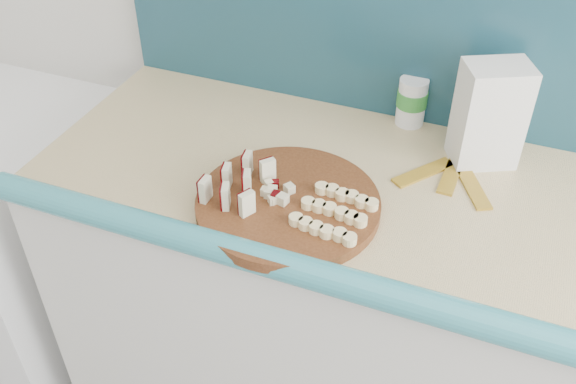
{
  "coord_description": "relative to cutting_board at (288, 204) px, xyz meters",
  "views": [
    {
      "loc": [
        -0.04,
        0.43,
        1.75
      ],
      "look_at": [
        -0.4,
        1.35,
        0.95
      ],
      "focal_mm": 40.0,
      "sensor_mm": 36.0,
      "label": 1
    }
  ],
  "objects": [
    {
      "name": "canister",
      "position": [
        0.15,
        0.41,
        0.05
      ],
      "size": [
        0.07,
        0.07,
        0.12
      ],
      "rotation": [
        0.0,
        0.0,
        0.33
      ],
      "color": "white",
      "rests_on": "kitchen_counter"
    },
    {
      "name": "kitchen_counter",
      "position": [
        0.5,
        0.15,
        -0.47
      ],
      "size": [
        2.2,
        0.63,
        0.91
      ],
      "color": "silver",
      "rests_on": "ground"
    },
    {
      "name": "banana_peel",
      "position": [
        0.29,
        0.22,
        -0.01
      ],
      "size": [
        0.22,
        0.18,
        0.01
      ],
      "rotation": [
        0.0,
        0.0,
        -0.21
      ],
      "color": "gold",
      "rests_on": "kitchen_counter"
    },
    {
      "name": "flour_bag",
      "position": [
        0.34,
        0.32,
        0.1
      ],
      "size": [
        0.16,
        0.15,
        0.23
      ],
      "primitive_type": "cube",
      "rotation": [
        0.0,
        0.0,
        0.47
      ],
      "color": "silver",
      "rests_on": "kitchen_counter"
    },
    {
      "name": "cutting_board",
      "position": [
        0.0,
        0.0,
        0.0
      ],
      "size": [
        0.41,
        0.41,
        0.02
      ],
      "primitive_type": "cylinder",
      "rotation": [
        0.0,
        0.0,
        -0.1
      ],
      "color": "#40200D",
      "rests_on": "kitchen_counter"
    },
    {
      "name": "apple_wedges",
      "position": [
        -0.1,
        -0.02,
        0.04
      ],
      "size": [
        0.11,
        0.15,
        0.05
      ],
      "color": "beige",
      "rests_on": "cutting_board"
    },
    {
      "name": "apple_chunks",
      "position": [
        -0.02,
        0.0,
        0.02
      ],
      "size": [
        0.06,
        0.06,
        0.02
      ],
      "color": "beige",
      "rests_on": "cutting_board"
    },
    {
      "name": "banana_slices",
      "position": [
        0.1,
        -0.01,
        0.02
      ],
      "size": [
        0.15,
        0.15,
        0.02
      ],
      "color": "#F4D995",
      "rests_on": "cutting_board"
    }
  ]
}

